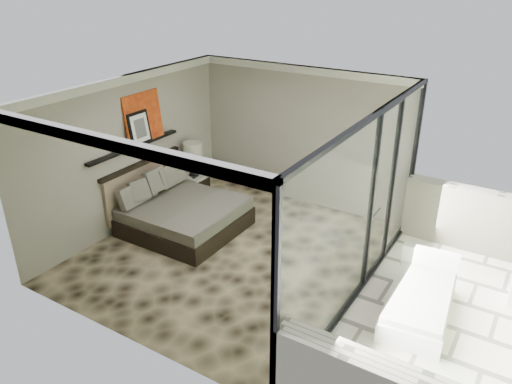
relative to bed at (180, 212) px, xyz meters
The scene contains 13 objects.
floor 1.38m from the bed, 10.15° to the right, with size 5.00×5.00×0.00m, color black.
ceiling 2.80m from the bed, 10.15° to the right, with size 4.50×5.00×0.02m, color silver.
back_wall 2.82m from the bed, 59.65° to the left, with size 4.50×0.02×2.80m, color gray.
left_wall 1.43m from the bed, 165.60° to the right, with size 0.02×5.00×2.80m, color gray.
glass_wall 3.73m from the bed, ahead, with size 0.08×5.00×2.80m, color white.
terrace_slab 5.09m from the bed, ahead, with size 3.00×5.00×0.12m, color beige.
picture_ledge 1.46m from the bed, behind, with size 0.12×2.20×0.05m, color black.
bed is the anchor object (origin of this frame).
nightstand 1.37m from the bed, 117.31° to the left, with size 0.52×0.52×0.52m, color black.
table_lamp 1.50m from the bed, 116.96° to the left, with size 0.39×0.39×0.71m.
abstract_canvas 1.87m from the bed, 169.23° to the left, with size 0.04×0.90×0.90m, color #A9240E.
framed_print 1.71m from the bed, behind, with size 0.03×0.50×0.60m, color black.
lounger 4.48m from the bed, ahead, with size 0.99×1.74×0.65m.
Camera 1 is at (4.23, -6.03, 4.54)m, focal length 35.00 mm.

